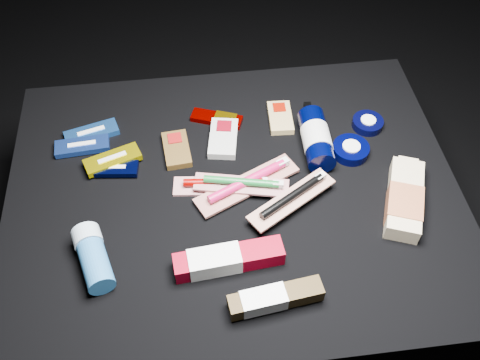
{
  "coord_description": "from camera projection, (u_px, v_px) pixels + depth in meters",
  "views": [
    {
      "loc": [
        -0.07,
        -0.71,
        1.32
      ],
      "look_at": [
        0.01,
        0.01,
        0.42
      ],
      "focal_mm": 40.0,
      "sensor_mm": 36.0,
      "label": 1
    }
  ],
  "objects": [
    {
      "name": "bodywash_bottle",
      "position": [
        404.0,
        200.0,
        1.12
      ],
      "size": [
        0.13,
        0.21,
        0.04
      ],
      "rotation": [
        0.0,
        0.0,
        -0.37
      ],
      "color": "beige",
      "rests_on": "cloth_table"
    },
    {
      "name": "toothbrush_pack_0",
      "position": [
        225.0,
        184.0,
        1.16
      ],
      "size": [
        0.22,
        0.07,
        0.02
      ],
      "rotation": [
        0.0,
        0.0,
        -0.11
      ],
      "color": "silver",
      "rests_on": "cloth_table"
    },
    {
      "name": "clif_bar_1",
      "position": [
        223.0,
        137.0,
        1.25
      ],
      "size": [
        0.08,
        0.13,
        0.02
      ],
      "rotation": [
        0.0,
        0.0,
        -0.18
      ],
      "color": "beige",
      "rests_on": "cloth_table"
    },
    {
      "name": "toothbrush_pack_3",
      "position": [
        293.0,
        197.0,
        1.11
      ],
      "size": [
        0.2,
        0.15,
        0.02
      ],
      "rotation": [
        0.0,
        0.0,
        0.55
      ],
      "color": "beige",
      "rests_on": "cloth_table"
    },
    {
      "name": "clif_bar_0",
      "position": [
        176.0,
        148.0,
        1.22
      ],
      "size": [
        0.07,
        0.11,
        0.02
      ],
      "rotation": [
        0.0,
        0.0,
        0.09
      ],
      "color": "#4F3716",
      "rests_on": "cloth_table"
    },
    {
      "name": "ground",
      "position": [
        235.0,
        279.0,
        1.47
      ],
      "size": [
        3.0,
        3.0,
        0.0
      ],
      "primitive_type": "plane",
      "color": "black",
      "rests_on": "ground"
    },
    {
      "name": "luna_bar_0",
      "position": [
        92.0,
        133.0,
        1.26
      ],
      "size": [
        0.13,
        0.08,
        0.02
      ],
      "rotation": [
        0.0,
        0.0,
        0.28
      ],
      "color": "blue",
      "rests_on": "cloth_table"
    },
    {
      "name": "cream_tin_lower",
      "position": [
        351.0,
        150.0,
        1.22
      ],
      "size": [
        0.08,
        0.08,
        0.03
      ],
      "rotation": [
        0.0,
        0.0,
        -0.32
      ],
      "color": "black",
      "rests_on": "cloth_table"
    },
    {
      "name": "lotion_bottle",
      "position": [
        316.0,
        139.0,
        1.21
      ],
      "size": [
        0.07,
        0.2,
        0.06
      ],
      "rotation": [
        0.0,
        0.0,
        -0.04
      ],
      "color": "black",
      "rests_on": "cloth_table"
    },
    {
      "name": "luna_bar_1",
      "position": [
        82.0,
        146.0,
        1.23
      ],
      "size": [
        0.13,
        0.05,
        0.02
      ],
      "rotation": [
        0.0,
        0.0,
        0.07
      ],
      "color": "#2044A3",
      "rests_on": "cloth_table"
    },
    {
      "name": "toothbrush_pack_2",
      "position": [
        243.0,
        184.0,
        1.14
      ],
      "size": [
        0.21,
        0.09,
        0.02
      ],
      "rotation": [
        0.0,
        0.0,
        -0.22
      ],
      "color": "beige",
      "rests_on": "cloth_table"
    },
    {
      "name": "luna_bar_3",
      "position": [
        113.0,
        160.0,
        1.19
      ],
      "size": [
        0.13,
        0.09,
        0.02
      ],
      "rotation": [
        0.0,
        0.0,
        0.34
      ],
      "color": "#CDBA04",
      "rests_on": "cloth_table"
    },
    {
      "name": "luna_bar_2",
      "position": [
        113.0,
        169.0,
        1.18
      ],
      "size": [
        0.11,
        0.05,
        0.01
      ],
      "rotation": [
        0.0,
        0.0,
        -0.12
      ],
      "color": "black",
      "rests_on": "cloth_table"
    },
    {
      "name": "cloth_table",
      "position": [
        234.0,
        240.0,
        1.31
      ],
      "size": [
        0.98,
        0.78,
        0.4
      ],
      "primitive_type": "cube",
      "color": "black",
      "rests_on": "ground"
    },
    {
      "name": "toothbrush_pack_1",
      "position": [
        248.0,
        182.0,
        1.15
      ],
      "size": [
        0.24,
        0.15,
        0.03
      ],
      "rotation": [
        0.0,
        0.0,
        0.45
      ],
      "color": "#A49D99",
      "rests_on": "cloth_table"
    },
    {
      "name": "toothpaste_carton_green",
      "position": [
        271.0,
        299.0,
        0.97
      ],
      "size": [
        0.18,
        0.06,
        0.03
      ],
      "rotation": [
        0.0,
        0.0,
        0.12
      ],
      "color": "#34250C",
      "rests_on": "cloth_table"
    },
    {
      "name": "cream_tin_upper",
      "position": [
        368.0,
        123.0,
        1.27
      ],
      "size": [
        0.07,
        0.07,
        0.02
      ],
      "rotation": [
        0.0,
        0.0,
        0.12
      ],
      "color": "black",
      "rests_on": "cloth_table"
    },
    {
      "name": "power_bar",
      "position": [
        219.0,
        119.0,
        1.29
      ],
      "size": [
        0.13,
        0.08,
        0.02
      ],
      "rotation": [
        0.0,
        0.0,
        -0.37
      ],
      "color": "#6F0100",
      "rests_on": "cloth_table"
    },
    {
      "name": "toothpaste_carton_red",
      "position": [
        224.0,
        260.0,
        1.03
      ],
      "size": [
        0.22,
        0.06,
        0.04
      ],
      "rotation": [
        0.0,
        0.0,
        0.08
      ],
      "color": "maroon",
      "rests_on": "cloth_table"
    },
    {
      "name": "deodorant_stick",
      "position": [
        93.0,
        257.0,
        1.02
      ],
      "size": [
        0.09,
        0.14,
        0.06
      ],
      "rotation": [
        0.0,
        0.0,
        0.29
      ],
      "color": "#27649D",
      "rests_on": "cloth_table"
    },
    {
      "name": "clif_bar_2",
      "position": [
        280.0,
        116.0,
        1.29
      ],
      "size": [
        0.06,
        0.1,
        0.02
      ],
      "rotation": [
        0.0,
        0.0,
        -0.05
      ],
      "color": "tan",
      "rests_on": "cloth_table"
    }
  ]
}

